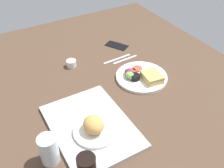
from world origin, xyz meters
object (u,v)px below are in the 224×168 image
(knife, at_px, (117,59))
(espresso_cup, at_px, (71,63))
(bread_plate_near, at_px, (95,127))
(cell_phone, at_px, (117,45))
(fork, at_px, (125,59))
(drinking_glass, at_px, (49,150))
(plate_with_salad, at_px, (142,76))
(serving_tray, at_px, (91,126))

(knife, bearing_deg, espresso_cup, -16.90)
(bread_plate_near, distance_m, cell_phone, 0.76)
(bread_plate_near, height_order, espresso_cup, bread_plate_near)
(knife, distance_m, cell_phone, 0.16)
(bread_plate_near, distance_m, fork, 0.61)
(drinking_glass, height_order, cell_phone, drinking_glass)
(bread_plate_near, relative_size, cell_phone, 1.34)
(fork, bearing_deg, plate_with_salad, 80.61)
(knife, xyz_separation_m, cell_phone, (0.14, -0.08, 0.00))
(bread_plate_near, height_order, plate_with_salad, bread_plate_near)
(serving_tray, bearing_deg, plate_with_salad, -65.84)
(plate_with_salad, xyz_separation_m, cell_phone, (0.37, -0.06, -0.01))
(plate_with_salad, height_order, cell_phone, plate_with_salad)
(drinking_glass, xyz_separation_m, knife, (0.49, -0.59, -0.06))
(cell_phone, bearing_deg, fork, 136.36)
(espresso_cup, bearing_deg, plate_with_salad, -136.78)
(bread_plate_near, bearing_deg, espresso_cup, -12.30)
(espresso_cup, height_order, fork, espresso_cup)
(espresso_cup, bearing_deg, cell_phone, -78.69)
(plate_with_salad, relative_size, fork, 1.67)
(espresso_cup, bearing_deg, drinking_glass, 149.88)
(serving_tray, relative_size, bread_plate_near, 2.33)
(plate_with_salad, relative_size, knife, 1.49)
(serving_tray, bearing_deg, knife, -42.63)
(bread_plate_near, relative_size, espresso_cup, 3.45)
(bread_plate_near, relative_size, drinking_glass, 1.50)
(drinking_glass, xyz_separation_m, cell_phone, (0.63, -0.67, -0.06))
(espresso_cup, xyz_separation_m, knife, (-0.07, -0.27, -0.02))
(serving_tray, height_order, plate_with_salad, plate_with_salad)
(bread_plate_near, distance_m, knife, 0.60)
(bread_plate_near, xyz_separation_m, drinking_glass, (-0.03, 0.21, 0.02))
(serving_tray, height_order, cell_phone, serving_tray)
(serving_tray, xyz_separation_m, plate_with_salad, (0.18, -0.40, 0.01))
(drinking_glass, bearing_deg, bread_plate_near, -81.93)
(serving_tray, relative_size, knife, 2.37)
(drinking_glass, bearing_deg, serving_tray, -70.69)
(espresso_cup, distance_m, knife, 0.28)
(serving_tray, bearing_deg, fork, -47.62)
(espresso_cup, distance_m, cell_phone, 0.36)
(fork, relative_size, knife, 0.89)
(bread_plate_near, height_order, drinking_glass, drinking_glass)
(serving_tray, height_order, bread_plate_near, bread_plate_near)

